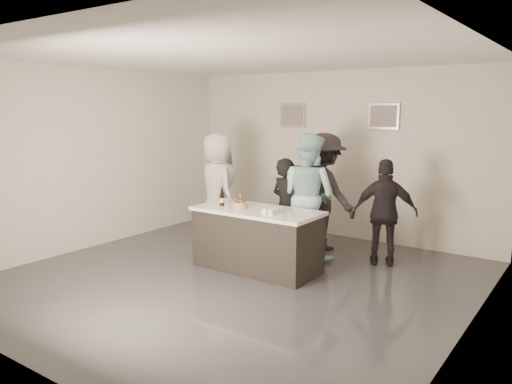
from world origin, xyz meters
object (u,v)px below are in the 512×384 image
person_main_blue (308,196)px  beer_bottle_b (222,197)px  bar_counter (257,239)px  person_guest_back (323,192)px  person_main_black (286,208)px  beer_bottle_a (222,195)px  person_guest_left (217,188)px  cake (240,206)px  person_guest_right (385,213)px

person_main_blue → beer_bottle_b: bearing=58.0°
bar_counter → person_guest_back: bearing=80.5°
person_main_black → person_guest_back: person_guest_back is taller
beer_bottle_a → person_guest_left: person_guest_left is taller
cake → person_guest_back: 1.70m
beer_bottle_b → person_guest_back: (0.83, 1.64, -0.06)m
beer_bottle_b → person_main_blue: size_ratio=0.13×
beer_bottle_b → person_guest_back: bearing=63.3°
beer_bottle_a → person_main_black: 1.04m
bar_counter → person_guest_left: 1.76m
person_main_black → beer_bottle_b: bearing=74.8°
beer_bottle_a → person_guest_back: bearing=57.6°
person_guest_left → beer_bottle_b: bearing=157.8°
beer_bottle_b → person_main_black: bearing=59.3°
bar_counter → beer_bottle_a: bearing=175.4°
beer_bottle_a → beer_bottle_b: size_ratio=1.00×
person_main_blue → cake: bearing=69.7°
cake → person_guest_right: person_guest_right is taller
person_guest_left → person_guest_back: 1.84m
person_main_black → person_guest_right: size_ratio=0.98×
cake → person_guest_back: (0.50, 1.62, 0.03)m
cake → bar_counter: bearing=18.2°
person_main_blue → person_guest_left: 1.74m
person_guest_left → cake: bearing=167.1°
cake → person_guest_back: size_ratio=0.11×
bar_counter → person_guest_right: person_guest_right is taller
beer_bottle_b → person_guest_left: (-0.88, 0.96, -0.07)m
person_guest_back → cake: bearing=89.6°
bar_counter → beer_bottle_b: beer_bottle_b is taller
beer_bottle_a → person_guest_left: size_ratio=0.14×
bar_counter → cake: 0.55m
person_guest_left → person_guest_right: 2.91m
bar_counter → person_guest_left: size_ratio=0.97×
cake → beer_bottle_b: (-0.32, -0.02, 0.09)m
person_main_black → person_guest_left: 1.44m
bar_counter → cake: bearing=-161.8°
beer_bottle_a → beer_bottle_b: (0.12, -0.15, 0.00)m
beer_bottle_a → person_main_black: bearing=49.1°
beer_bottle_a → person_guest_right: bearing=30.3°
beer_bottle_a → person_main_black: person_main_black is taller
cake → person_main_black: size_ratio=0.14×
beer_bottle_b → person_main_black: (0.55, 0.92, -0.24)m
beer_bottle_b → person_guest_right: 2.44m
person_guest_right → beer_bottle_a: bearing=7.9°
cake → person_main_black: person_main_black is taller
person_main_black → person_guest_back: (0.28, 0.72, 0.18)m
person_guest_right → person_main_blue: bearing=-6.5°
beer_bottle_a → person_main_blue: person_main_blue is taller
person_main_blue → person_guest_back: person_main_blue is taller
bar_counter → person_main_black: 0.89m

